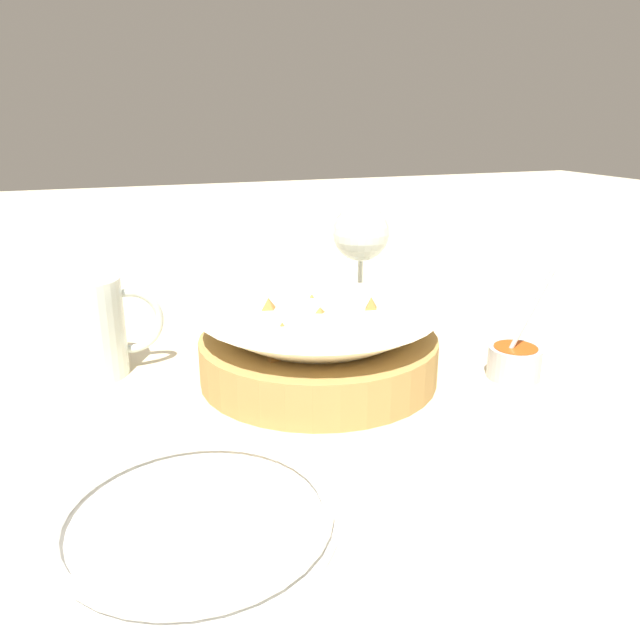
% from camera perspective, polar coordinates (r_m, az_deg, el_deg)
% --- Properties ---
extents(ground_plane, '(4.00, 4.00, 0.00)m').
position_cam_1_polar(ground_plane, '(0.70, 2.75, -4.81)').
color(ground_plane, beige).
extents(food_basket, '(0.26, 0.26, 0.09)m').
position_cam_1_polar(food_basket, '(0.67, -0.08, -2.61)').
color(food_basket, '#B2894C').
rests_on(food_basket, ground_plane).
extents(sauce_cup, '(0.07, 0.06, 0.12)m').
position_cam_1_polar(sauce_cup, '(0.71, 17.36, -3.53)').
color(sauce_cup, '#B7B7BC').
rests_on(sauce_cup, ground_plane).
extents(wine_glass, '(0.08, 0.08, 0.16)m').
position_cam_1_polar(wine_glass, '(0.85, 3.76, 7.54)').
color(wine_glass, silver).
rests_on(wine_glass, ground_plane).
extents(beer_mug, '(0.13, 0.09, 0.11)m').
position_cam_1_polar(beer_mug, '(0.73, -20.52, -0.96)').
color(beer_mug, silver).
rests_on(beer_mug, ground_plane).
extents(side_plate, '(0.20, 0.20, 0.01)m').
position_cam_1_polar(side_plate, '(0.47, -11.26, -17.30)').
color(side_plate, white).
rests_on(side_plate, ground_plane).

